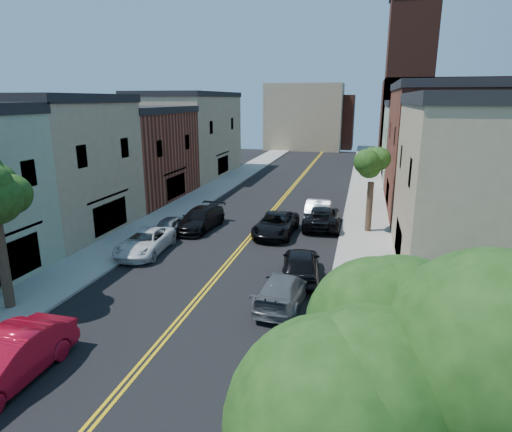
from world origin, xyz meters
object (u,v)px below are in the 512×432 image
Objects in this scene: red_sedan at (7,361)px; black_car_right at (301,264)px; silver_car_right at (319,209)px; dark_car_right_far at (322,217)px; black_suv_lane at (276,224)px; grey_car_right at (283,289)px; pedestrian_left at (6,277)px; white_pickup at (145,242)px; pedestrian_right at (351,395)px; grey_car_left at (168,228)px; black_car_left at (200,219)px.

red_sedan reaches higher than black_car_right.
silver_car_right is 1.96m from dark_car_right_far.
dark_car_right_far is 3.98m from black_suv_lane.
black_suv_lane is (5.42, 18.39, -0.10)m from red_sedan.
dark_car_right_far is at bearing -97.38° from black_car_right.
grey_car_right is 0.95× the size of silver_car_right.
pedestrian_left is at bearing -128.61° from black_suv_lane.
red_sedan is at bearing 64.70° from dark_car_right_far.
white_pickup is 10.66m from grey_car_right.
grey_car_right is at bearing -75.26° from black_suv_lane.
pedestrian_right is (11.17, 0.83, 0.12)m from red_sedan.
dark_car_right_far is (10.03, 8.36, 0.06)m from white_pickup.
red_sedan is at bearing -83.91° from grey_car_left.
grey_car_left is 11.06m from black_car_right.
black_suv_lane is (-2.50, -4.64, -0.10)m from silver_car_right.
dark_car_right_far is at bearing 26.98° from grey_car_left.
pedestrian_left reaches higher than black_car_left.
black_car_right is at bearing -67.42° from black_suv_lane.
black_car_right is 10.71m from pedestrian_right.
pedestrian_right is at bearing 96.72° from silver_car_right.
white_pickup is 13.06m from dark_car_right_far.
pedestrian_right is at bearing -127.44° from pedestrian_left.
pedestrian_right is (5.76, -17.56, 0.22)m from black_suv_lane.
black_suv_lane is 3.29× the size of pedestrian_right.
white_pickup is at bearing -16.06° from black_car_right.
white_pickup is at bearing -47.73° from pedestrian_right.
pedestrian_right is at bearing -51.45° from black_car_left.
pedestrian_right is at bearing -47.02° from white_pickup.
red_sedan is 24.35m from silver_car_right.
silver_car_right reaches higher than black_car_left.
pedestrian_left is at bearing 15.23° from black_car_right.
pedestrian_right is (2.85, -20.28, 0.20)m from dark_car_right_far.
dark_car_right_far is 3.39× the size of pedestrian_right.
black_car_right is (9.92, -4.89, 0.16)m from grey_car_left.
black_car_right is 2.93× the size of pedestrian_right.
pedestrian_left is at bearing -109.15° from grey_car_left.
silver_car_right is at bearing -86.51° from grey_car_right.
pedestrian_right reaches higher than black_car_left.
pedestrian_right is at bearing 118.46° from grey_car_right.
dark_car_right_far is at bearing -62.51° from pedestrian_left.
black_car_left is (-0.27, 18.36, -0.08)m from red_sedan.
grey_car_right is at bearing -39.83° from grey_car_left.
grey_car_right is 3.07× the size of pedestrian_left.
pedestrian_left is (-3.60, -10.35, 0.28)m from grey_car_left.
black_car_right is (9.92, -1.63, 0.11)m from white_pickup.
white_pickup is at bearing 36.05° from dark_car_right_far.
pedestrian_left reaches higher than grey_car_right.
white_pickup is at bearing -22.54° from grey_car_right.
black_car_left is 9.42m from silver_car_right.
red_sedan is 11.24m from grey_car_right.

